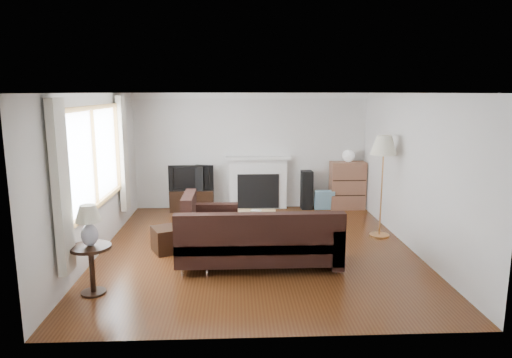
{
  "coord_description": "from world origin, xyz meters",
  "views": [
    {
      "loc": [
        -0.34,
        -7.09,
        2.51
      ],
      "look_at": [
        0.0,
        0.3,
        1.1
      ],
      "focal_mm": 32.0,
      "sensor_mm": 36.0,
      "label": 1
    }
  ],
  "objects_px": {
    "tv_stand": "(192,200)",
    "bookshelf": "(347,185)",
    "coffee_table": "(244,225)",
    "floor_lamp": "(382,187)",
    "sectional_sofa": "(259,238)",
    "side_table": "(92,270)"
  },
  "relations": [
    {
      "from": "tv_stand",
      "to": "bookshelf",
      "type": "distance_m",
      "value": 3.38
    },
    {
      "from": "bookshelf",
      "to": "coffee_table",
      "type": "relative_size",
      "value": 0.94
    },
    {
      "from": "coffee_table",
      "to": "floor_lamp",
      "type": "height_order",
      "value": "floor_lamp"
    },
    {
      "from": "sectional_sofa",
      "to": "side_table",
      "type": "relative_size",
      "value": 4.04
    },
    {
      "from": "sectional_sofa",
      "to": "floor_lamp",
      "type": "bearing_deg",
      "value": 30.11
    },
    {
      "from": "tv_stand",
      "to": "bookshelf",
      "type": "bearing_deg",
      "value": 0.51
    },
    {
      "from": "sectional_sofa",
      "to": "side_table",
      "type": "xyz_separation_m",
      "value": [
        -2.14,
        -0.87,
        -0.1
      ]
    },
    {
      "from": "bookshelf",
      "to": "side_table",
      "type": "bearing_deg",
      "value": -135.82
    },
    {
      "from": "bookshelf",
      "to": "floor_lamp",
      "type": "distance_m",
      "value": 2.01
    },
    {
      "from": "tv_stand",
      "to": "coffee_table",
      "type": "xyz_separation_m",
      "value": [
        1.08,
        -1.84,
        -0.02
      ]
    },
    {
      "from": "bookshelf",
      "to": "sectional_sofa",
      "type": "distance_m",
      "value": 3.88
    },
    {
      "from": "side_table",
      "to": "coffee_table",
      "type": "bearing_deg",
      "value": 49.11
    },
    {
      "from": "tv_stand",
      "to": "sectional_sofa",
      "type": "height_order",
      "value": "sectional_sofa"
    },
    {
      "from": "coffee_table",
      "to": "side_table",
      "type": "height_order",
      "value": "side_table"
    },
    {
      "from": "bookshelf",
      "to": "floor_lamp",
      "type": "height_order",
      "value": "floor_lamp"
    },
    {
      "from": "tv_stand",
      "to": "bookshelf",
      "type": "xyz_separation_m",
      "value": [
        3.37,
        0.03,
        0.29
      ]
    },
    {
      "from": "sectional_sofa",
      "to": "side_table",
      "type": "height_order",
      "value": "sectional_sofa"
    },
    {
      "from": "bookshelf",
      "to": "floor_lamp",
      "type": "xyz_separation_m",
      "value": [
        0.11,
        -1.98,
        0.38
      ]
    },
    {
      "from": "side_table",
      "to": "sectional_sofa",
      "type": "bearing_deg",
      "value": 22.05
    },
    {
      "from": "bookshelf",
      "to": "coffee_table",
      "type": "distance_m",
      "value": 2.98
    },
    {
      "from": "bookshelf",
      "to": "sectional_sofa",
      "type": "bearing_deg",
      "value": -122.86
    },
    {
      "from": "coffee_table",
      "to": "side_table",
      "type": "bearing_deg",
      "value": -124.23
    }
  ]
}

